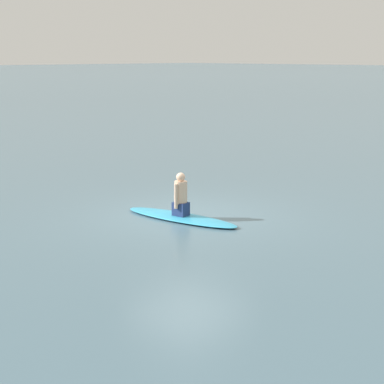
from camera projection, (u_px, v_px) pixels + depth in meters
The scene contains 3 objects.
ground_plane at pixel (188, 216), 15.17m from camera, with size 400.00×400.00×0.00m, color slate.
surfboard at pixel (181, 217), 14.85m from camera, with size 3.04×0.78×0.09m, color #339EC6.
person_paddler at pixel (181, 196), 14.75m from camera, with size 0.43×0.36×0.98m.
Camera 1 is at (-10.41, -10.42, 3.67)m, focal length 61.24 mm.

